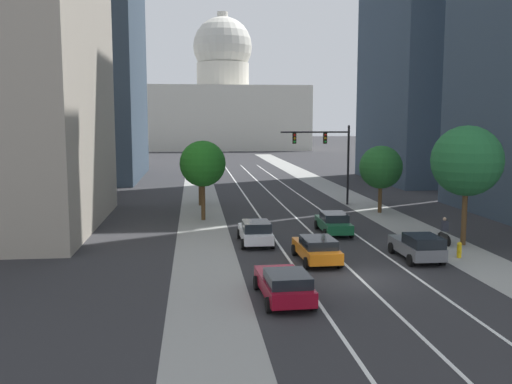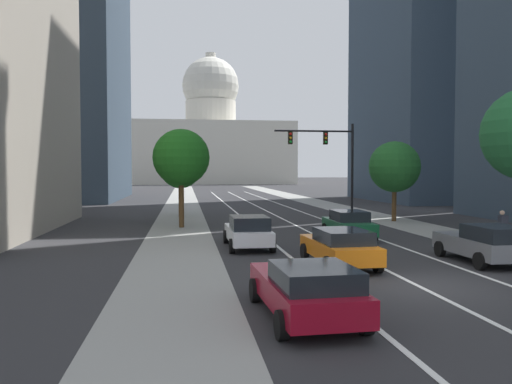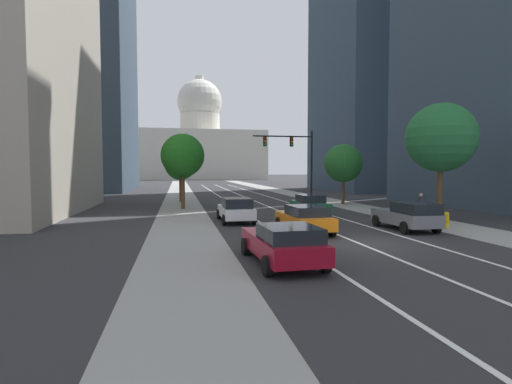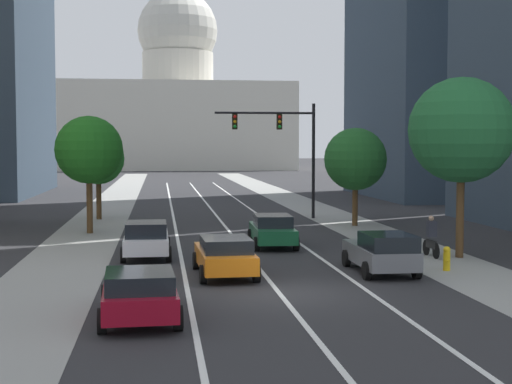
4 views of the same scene
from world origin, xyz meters
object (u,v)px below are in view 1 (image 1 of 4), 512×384
(fire_hydrant, at_px, (459,250))
(street_tree_near_left, at_px, (200,164))
(traffic_signal_mast, at_px, (328,150))
(capitol_building, at_px, (223,105))
(car_orange, at_px, (317,249))
(car_white, at_px, (256,232))
(street_tree_near_right, at_px, (381,167))
(cyclist, at_px, (444,231))
(car_crimson, at_px, (284,284))
(street_tree_mid_left, at_px, (203,164))
(street_tree_far_right, at_px, (467,161))
(car_green, at_px, (334,223))
(car_gray, at_px, (418,246))

(fire_hydrant, xyz_separation_m, street_tree_near_left, (-14.18, 21.30, 3.30))
(traffic_signal_mast, distance_m, street_tree_near_left, 11.63)
(capitol_building, height_order, car_orange, capitol_building)
(car_white, height_order, street_tree_near_right, street_tree_near_right)
(car_orange, height_order, cyclist, cyclist)
(car_crimson, bearing_deg, street_tree_near_left, 4.13)
(street_tree_mid_left, bearing_deg, capitol_building, 86.15)
(car_orange, relative_size, cyclist, 2.64)
(car_white, height_order, street_tree_mid_left, street_tree_mid_left)
(cyclist, bearing_deg, street_tree_far_right, -103.13)
(traffic_signal_mast, xyz_separation_m, street_tree_far_right, (4.42, -17.21, 0.16))
(street_tree_far_right, bearing_deg, capitol_building, 94.08)
(car_green, relative_size, cyclist, 2.70)
(car_white, height_order, cyclist, cyclist)
(capitol_building, relative_size, car_green, 9.27)
(car_green, height_order, car_orange, car_green)
(cyclist, distance_m, street_tree_far_right, 4.50)
(street_tree_near_right, bearing_deg, traffic_signal_mast, 124.91)
(fire_hydrant, xyz_separation_m, street_tree_far_right, (1.76, 3.09, 4.74))
(car_crimson, bearing_deg, street_tree_far_right, -55.68)
(car_orange, xyz_separation_m, fire_hydrant, (8.16, 0.06, -0.28))
(car_green, relative_size, street_tree_near_right, 0.83)
(car_gray, distance_m, street_tree_near_left, 24.70)
(car_crimson, relative_size, street_tree_mid_left, 0.77)
(car_white, xyz_separation_m, fire_hydrant, (10.98, -4.77, -0.31))
(street_tree_near_left, distance_m, street_tree_mid_left, 7.59)
(street_tree_far_right, height_order, street_tree_near_right, street_tree_far_right)
(car_gray, xyz_separation_m, cyclist, (3.16, 3.59, 0.06))
(car_green, bearing_deg, car_gray, -158.11)
(car_white, bearing_deg, cyclist, -97.43)
(car_green, distance_m, cyclist, 7.27)
(traffic_signal_mast, bearing_deg, car_white, -118.16)
(car_green, xyz_separation_m, car_crimson, (-5.63, -13.87, -0.02))
(car_white, relative_size, traffic_signal_mast, 0.63)
(car_gray, xyz_separation_m, car_orange, (-5.63, 0.22, -0.05))
(car_gray, relative_size, car_white, 0.94)
(street_tree_near_right, bearing_deg, car_green, -126.34)
(car_white, xyz_separation_m, street_tree_near_right, (11.62, 10.81, 3.03))
(car_crimson, bearing_deg, cyclist, -52.47)
(car_gray, distance_m, traffic_signal_mast, 21.02)
(fire_hydrant, bearing_deg, cyclist, 79.13)
(car_orange, bearing_deg, street_tree_near_right, -31.22)
(traffic_signal_mast, relative_size, street_tree_near_left, 1.34)
(capitol_building, relative_size, car_orange, 9.49)
(car_gray, distance_m, car_orange, 5.64)
(car_crimson, xyz_separation_m, traffic_signal_mast, (8.31, 26.74, 4.31))
(car_orange, height_order, street_tree_mid_left, street_tree_mid_left)
(fire_hydrant, bearing_deg, street_tree_near_right, 87.66)
(capitol_building, height_order, street_tree_far_right, capitol_building)
(car_green, bearing_deg, car_orange, 161.24)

